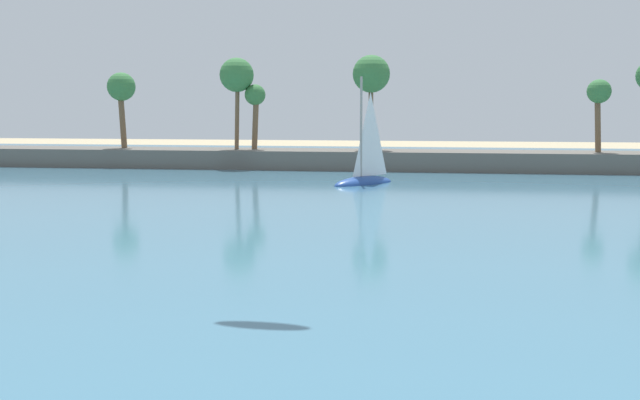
{
  "coord_description": "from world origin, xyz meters",
  "views": [
    {
      "loc": [
        4.45,
        -2.54,
        5.89
      ],
      "look_at": [
        2.21,
        11.67,
        4.15
      ],
      "focal_mm": 43.76,
      "sensor_mm": 36.0,
      "label": 1
    }
  ],
  "objects": [
    {
      "name": "sea",
      "position": [
        0.0,
        58.49,
        0.03
      ],
      "size": [
        220.0,
        101.88,
        0.06
      ],
      "primitive_type": "cube",
      "color": "teal",
      "rests_on": "ground"
    },
    {
      "name": "palm_headland",
      "position": [
        0.65,
        69.55,
        2.41
      ],
      "size": [
        112.93,
        6.34,
        12.2
      ],
      "color": "#605B54",
      "rests_on": "ground"
    },
    {
      "name": "sailboat_near_shore",
      "position": [
        -1.31,
        55.6,
        0.83
      ],
      "size": [
        5.03,
        5.76,
        8.57
      ],
      "color": "#234793",
      "rests_on": "sea"
    }
  ]
}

